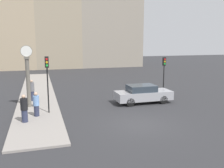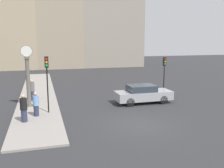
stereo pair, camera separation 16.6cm
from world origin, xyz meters
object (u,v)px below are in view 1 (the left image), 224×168
traffic_light_far (164,68)px  street_clock (28,76)px  sedan_car (143,94)px  pedestrian_grey_jacket (32,90)px  pedestrian_blue_stripe (36,104)px  pedestrian_black_jacket (24,109)px  traffic_light_near (47,73)px

traffic_light_far → street_clock: 11.84m
sedan_car → pedestrian_grey_jacket: pedestrian_grey_jacket is taller
traffic_light_far → pedestrian_grey_jacket: (-11.61, 0.96, -1.58)m
pedestrian_grey_jacket → pedestrian_blue_stripe: 4.59m
sedan_car → pedestrian_black_jacket: size_ratio=2.66×
traffic_light_far → street_clock: bearing=-175.3°
traffic_light_near → traffic_light_far: size_ratio=1.09×
traffic_light_far → pedestrian_blue_stripe: traffic_light_far is taller
traffic_light_far → pedestrian_grey_jacket: bearing=175.3°
traffic_light_near → pedestrian_black_jacket: 2.98m
sedan_car → pedestrian_grey_jacket: bearing=161.8°
traffic_light_near → traffic_light_far: (10.44, 3.01, -0.34)m
pedestrian_black_jacket → pedestrian_grey_jacket: bearing=86.5°
traffic_light_near → pedestrian_grey_jacket: (-1.17, 3.97, -1.92)m
traffic_light_near → pedestrian_blue_stripe: 2.24m
sedan_car → traffic_light_near: traffic_light_near is taller
street_clock → traffic_light_far: bearing=4.7°
sedan_car → pedestrian_blue_stripe: pedestrian_blue_stripe is taller
pedestrian_black_jacket → pedestrian_blue_stripe: size_ratio=1.07×
traffic_light_far → pedestrian_blue_stripe: 11.94m
pedestrian_grey_jacket → pedestrian_blue_stripe: pedestrian_grey_jacket is taller
pedestrian_grey_jacket → pedestrian_blue_stripe: bearing=-85.6°
traffic_light_near → pedestrian_black_jacket: bearing=-132.1°
sedan_car → street_clock: 9.13m
sedan_car → traffic_light_near: bearing=-171.8°
traffic_light_near → sedan_car: bearing=8.2°
traffic_light_near → pedestrian_grey_jacket: bearing=106.4°
street_clock → pedestrian_black_jacket: bearing=-92.5°
traffic_light_near → street_clock: street_clock is taller
pedestrian_blue_stripe → traffic_light_near: bearing=37.0°
traffic_light_near → pedestrian_grey_jacket: traffic_light_near is taller
sedan_car → traffic_light_near: 7.95m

